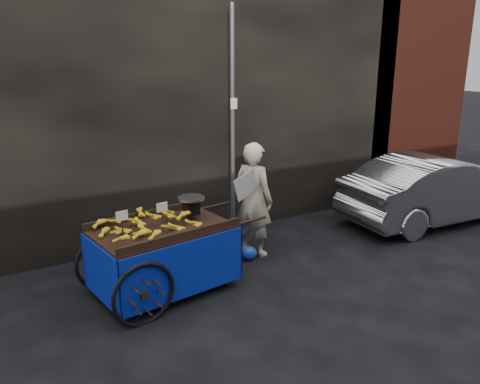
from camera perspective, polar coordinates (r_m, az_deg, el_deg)
ground at (r=7.44m, az=2.11°, el=-8.93°), size 80.00×80.00×0.00m
building_wall at (r=9.23m, az=-4.50°, el=12.00°), size 13.50×2.00×5.00m
street_pole at (r=8.10m, az=-0.92°, el=7.98°), size 0.12×0.10×4.00m
banana_cart at (r=6.43m, az=-9.87°, el=-5.22°), size 2.62×1.47×1.35m
vendor at (r=7.56m, az=1.66°, el=-0.89°), size 0.87×0.81×1.88m
plastic_bag at (r=7.59m, az=1.15°, el=-7.48°), size 0.25×0.20×0.23m
parked_car at (r=9.99m, az=22.88°, el=0.38°), size 4.11×1.70×1.32m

